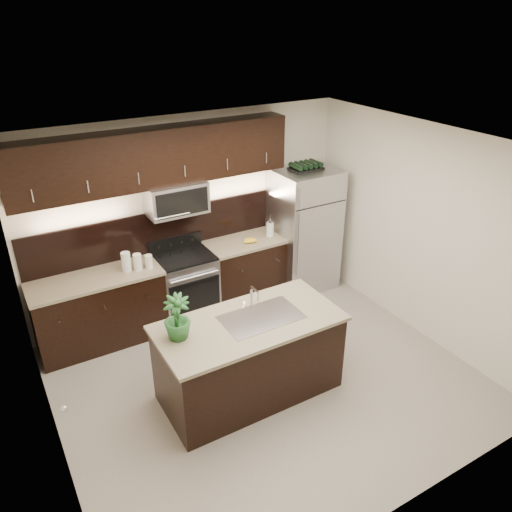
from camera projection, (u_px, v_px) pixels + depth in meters
The scene contains 12 objects.
ground at pixel (266, 379), 5.80m from camera, with size 4.50×4.50×0.00m, color gray.
room_walls at pixel (260, 251), 4.96m from camera, with size 4.52×4.02×2.71m.
counter_run at pixel (172, 290), 6.68m from camera, with size 3.51×0.65×0.94m.
upper_fixtures at pixel (159, 166), 6.06m from camera, with size 3.49×0.40×1.66m.
island at pixel (249, 357), 5.40m from camera, with size 1.96×0.96×0.94m.
sink_faucet at pixel (261, 316), 5.26m from camera, with size 0.84×0.50×0.28m.
refrigerator at pixel (303, 230), 7.38m from camera, with size 0.88×0.80×1.83m, color #B2B2B7.
wine_rack at pixel (306, 166), 6.95m from camera, with size 0.45×0.28×0.11m.
plant at pixel (177, 318), 4.84m from camera, with size 0.26×0.26×0.47m, color #215422.
canisters at pixel (135, 262), 6.15m from camera, with size 0.37×0.17×0.25m.
french_press at pixel (270, 228), 7.06m from camera, with size 0.11×0.11×0.32m.
bananas at pixel (246, 241), 6.90m from camera, with size 0.19×0.15×0.06m, color gold.
Camera 1 is at (-2.40, -3.85, 3.88)m, focal length 35.00 mm.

